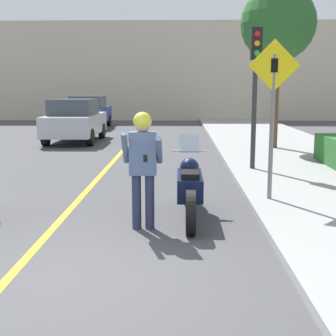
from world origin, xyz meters
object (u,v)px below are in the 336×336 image
Objects in this scene: motorcycle at (190,187)px; parked_car_blue at (89,112)px; street_tree at (278,24)px; person_biker at (143,158)px; parked_car_silver at (75,120)px; traffic_light at (255,71)px; crossing_sign at (273,105)px.

parked_car_blue is (-4.97, 17.16, 0.34)m from motorcycle.
motorcycle is 0.46× the size of street_tree.
person_biker is 11.94m from parked_car_silver.
motorcycle is 4.88m from traffic_light.
street_tree is 12.37m from parked_car_blue.
person_biker is at bearing -76.53° from parked_car_blue.
street_tree is at bearing -18.88° from parked_car_silver.
traffic_light reaches higher than parked_car_silver.
crossing_sign is at bearing 31.35° from motorcycle.
person_biker is 18.27m from parked_car_blue.
street_tree reaches higher than crossing_sign.
traffic_light is 0.81× the size of parked_car_blue.
crossing_sign is 3.30m from traffic_light.
person_biker is at bearing -112.67° from street_tree.
motorcycle is 1.10m from person_biker.
crossing_sign is at bearing -68.36° from parked_car_blue.
parked_car_blue is at bearing 111.64° from crossing_sign.
parked_car_silver is at bearing 161.12° from street_tree.
parked_car_blue is at bearing 103.47° from person_biker.
crossing_sign reaches higher than parked_car_blue.
street_tree is 1.25× the size of parked_car_silver.
parked_car_silver is 1.00× the size of parked_car_blue.
motorcycle is 1.35× the size of person_biker.
traffic_light is 0.81× the size of parked_car_silver.
motorcycle is at bearing -73.85° from parked_car_blue.
person_biker reaches higher than parked_car_blue.
crossing_sign reaches higher than motorcycle.
street_tree is (3.01, 8.30, 3.62)m from motorcycle.
crossing_sign is (1.48, 0.90, 1.31)m from motorcycle.
crossing_sign is 0.83× the size of traffic_light.
parked_car_silver is (-7.28, 2.49, -3.28)m from street_tree.
parked_car_blue is at bearing 131.99° from street_tree.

